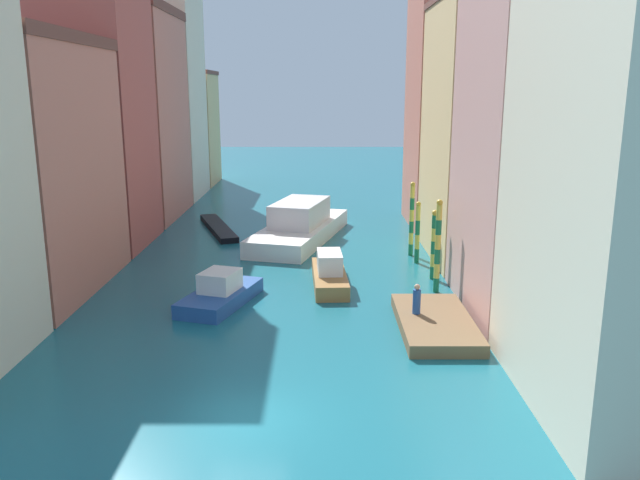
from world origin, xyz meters
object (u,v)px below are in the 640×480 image
mooring_pole_1 (436,244)px  motorboat_0 (223,293)px  waterfront_dock (437,323)px  motorboat_1 (332,273)px  mooring_pole_3 (414,218)px  gondola_black (221,228)px  mooring_pole_2 (420,232)px  person_on_dock (419,300)px  mooring_pole_0 (440,246)px  vaporetto_white (303,226)px

mooring_pole_1 → motorboat_0: mooring_pole_1 is taller
waterfront_dock → motorboat_1: motorboat_1 is taller
mooring_pole_3 → gondola_black: bearing=151.2°
mooring_pole_2 → motorboat_1: size_ratio=0.64×
person_on_dock → mooring_pole_2: 10.84m
mooring_pole_0 → mooring_pole_3: mooring_pole_0 is taller
mooring_pole_3 → motorboat_1: (-5.34, -6.45, -1.78)m
vaporetto_white → motorboat_1: (1.95, -10.82, -0.37)m
motorboat_0 → person_on_dock: bearing=-17.2°
mooring_pole_3 → waterfront_dock: bearing=-93.1°
waterfront_dock → mooring_pole_2: 11.31m
person_on_dock → gondola_black: bearing=121.2°
gondola_black → motorboat_0: (2.80, -17.12, 0.37)m
waterfront_dock → vaporetto_white: bearing=110.7°
mooring_pole_1 → vaporetto_white: size_ratio=0.30×
waterfront_dock → mooring_pole_1: (1.22, 7.73, 1.76)m
person_on_dock → motorboat_1: size_ratio=0.23×
mooring_pole_3 → motorboat_0: bearing=-138.3°
vaporetto_white → motorboat_1: 11.00m
motorboat_1 → person_on_dock: bearing=-57.7°
gondola_black → mooring_pole_3: bearing=-28.8°
vaporetto_white → person_on_dock: bearing=-71.1°
mooring_pole_2 → motorboat_0: mooring_pole_2 is taller
vaporetto_white → gondola_black: bearing=153.9°
mooring_pole_1 → mooring_pole_0: bearing=-95.4°
waterfront_dock → person_on_dock: (-0.78, 0.46, 0.92)m
vaporetto_white → gondola_black: vaporetto_white is taller
mooring_pole_3 → gondola_black: 15.71m
gondola_black → motorboat_0: size_ratio=1.55×
person_on_dock → mooring_pole_3: size_ratio=0.29×
gondola_black → motorboat_1: size_ratio=1.53×
mooring_pole_1 → motorboat_1: 6.13m
mooring_pole_2 → mooring_pole_3: 1.90m
vaporetto_white → motorboat_0: vaporetto_white is taller
mooring_pole_2 → mooring_pole_3: bearing=93.5°
mooring_pole_3 → vaporetto_white: mooring_pole_3 is taller
person_on_dock → mooring_pole_1: mooring_pole_1 is taller
waterfront_dock → gondola_black: size_ratio=0.73×
mooring_pole_0 → vaporetto_white: bearing=122.1°
mooring_pole_1 → mooring_pole_3: mooring_pole_3 is taller
mooring_pole_1 → person_on_dock: bearing=-105.4°
waterfront_dock → mooring_pole_0: bearing=79.4°
waterfront_dock → motorboat_1: (-4.63, 6.54, 0.38)m
person_on_dock → vaporetto_white: bearing=108.9°
mooring_pole_2 → gondola_black: bearing=145.9°
mooring_pole_0 → motorboat_0: bearing=-170.0°
mooring_pole_2 → gondola_black: 16.70m
mooring_pole_0 → mooring_pole_3: 7.67m
mooring_pole_0 → mooring_pole_2: bearing=91.7°
mooring_pole_0 → motorboat_1: bearing=167.8°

